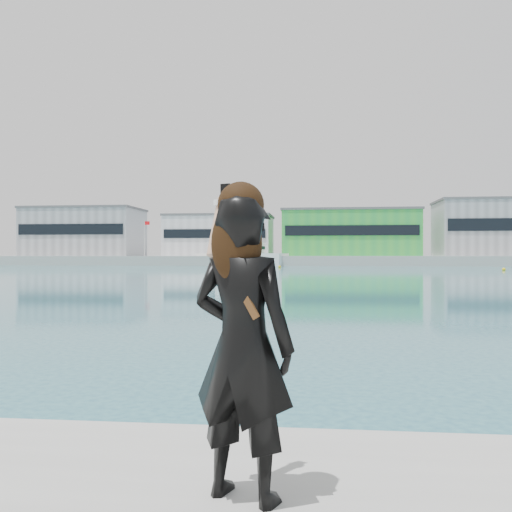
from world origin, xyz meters
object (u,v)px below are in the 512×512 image
at_px(buoy_near, 504,271).
at_px(woman, 242,337).
at_px(motor_yacht, 239,254).
at_px(buoy_far, 280,268).

height_order(buoy_near, woman, woman).
bearing_deg(buoy_near, motor_yacht, 141.53).
bearing_deg(buoy_far, motor_yacht, 117.23).
bearing_deg(buoy_near, woman, -108.13).
bearing_deg(motor_yacht, woman, -63.67).
xyz_separation_m(buoy_near, woman, (-26.48, -80.88, 1.73)).
xyz_separation_m(motor_yacht, buoy_near, (42.68, -33.91, -2.50)).
relative_size(buoy_near, woman, 0.27).
relative_size(motor_yacht, woman, 10.74).
distance_m(buoy_near, woman, 85.13).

